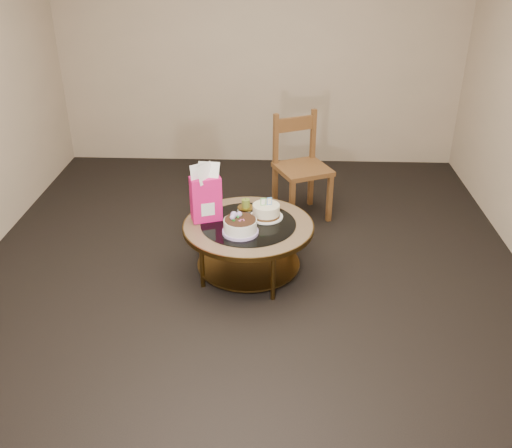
{
  "coord_description": "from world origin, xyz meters",
  "views": [
    {
      "loc": [
        0.22,
        -3.89,
        2.52
      ],
      "look_at": [
        0.06,
        0.02,
        0.44
      ],
      "focal_mm": 40.0,
      "sensor_mm": 36.0,
      "label": 1
    }
  ],
  "objects_px": {
    "dining_chair": "(301,166)",
    "gift_bag": "(206,193)",
    "decorated_cake": "(240,227)",
    "coffee_table": "(248,232)",
    "cream_cake": "(266,211)"
  },
  "relations": [
    {
      "from": "cream_cake",
      "to": "dining_chair",
      "type": "distance_m",
      "value": 1.02
    },
    {
      "from": "coffee_table",
      "to": "gift_bag",
      "type": "relative_size",
      "value": 2.22
    },
    {
      "from": "coffee_table",
      "to": "dining_chair",
      "type": "bearing_deg",
      "value": 68.2
    },
    {
      "from": "cream_cake",
      "to": "gift_bag",
      "type": "distance_m",
      "value": 0.5
    },
    {
      "from": "cream_cake",
      "to": "gift_bag",
      "type": "xyz_separation_m",
      "value": [
        -0.46,
        -0.05,
        0.17
      ]
    },
    {
      "from": "decorated_cake",
      "to": "cream_cake",
      "type": "bearing_deg",
      "value": 54.67
    },
    {
      "from": "coffee_table",
      "to": "gift_bag",
      "type": "height_order",
      "value": "gift_bag"
    },
    {
      "from": "coffee_table",
      "to": "gift_bag",
      "type": "bearing_deg",
      "value": 169.86
    },
    {
      "from": "cream_cake",
      "to": "dining_chair",
      "type": "height_order",
      "value": "dining_chair"
    },
    {
      "from": "gift_bag",
      "to": "dining_chair",
      "type": "height_order",
      "value": "dining_chair"
    },
    {
      "from": "decorated_cake",
      "to": "dining_chair",
      "type": "xyz_separation_m",
      "value": [
        0.49,
        1.24,
        -0.01
      ]
    },
    {
      "from": "dining_chair",
      "to": "gift_bag",
      "type": "bearing_deg",
      "value": -150.8
    },
    {
      "from": "cream_cake",
      "to": "dining_chair",
      "type": "relative_size",
      "value": 0.27
    },
    {
      "from": "coffee_table",
      "to": "dining_chair",
      "type": "height_order",
      "value": "dining_chair"
    },
    {
      "from": "decorated_cake",
      "to": "gift_bag",
      "type": "relative_size",
      "value": 0.59
    }
  ]
}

